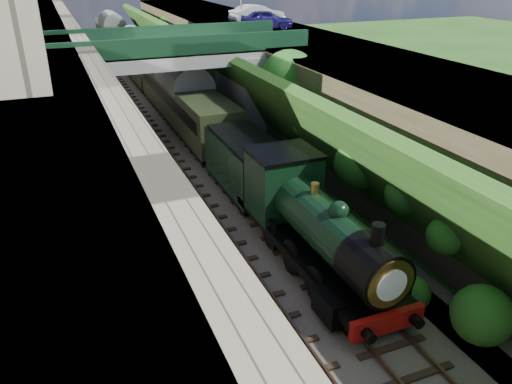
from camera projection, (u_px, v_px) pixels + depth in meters
name	position (u px, v px, depth m)	size (l,w,h in m)	color
ground	(372.00, 379.00, 14.95)	(160.00, 160.00, 0.00)	#1E4714
trackbed	(192.00, 155.00, 31.67)	(10.00, 90.00, 0.20)	#473F38
retaining_wall	(95.00, 113.00, 28.35)	(1.00, 90.00, 7.00)	#756B56
street_plateau_left	(28.00, 119.00, 27.15)	(6.00, 90.00, 7.00)	#262628
street_plateau_right	(326.00, 94.00, 33.64)	(8.00, 90.00, 6.25)	#262628
embankment_slope	(268.00, 109.00, 31.84)	(4.51, 90.00, 6.36)	#1E4714
track_left	(161.00, 158.00, 30.93)	(2.50, 90.00, 0.20)	black
track_right	(210.00, 151.00, 32.02)	(2.50, 90.00, 0.20)	black
road_bridge	(186.00, 79.00, 33.66)	(16.00, 6.40, 7.25)	gray
tree	(289.00, 82.00, 30.34)	(3.60, 3.80, 6.60)	black
car_blue	(267.00, 19.00, 40.25)	(1.72, 4.28, 1.46)	#16114C
car_silver	(257.00, 14.00, 43.54)	(1.68, 4.81, 1.58)	#BBBABF
locomotive	(315.00, 226.00, 19.59)	(3.10, 10.22, 3.83)	black
tender	(247.00, 167.00, 25.88)	(2.70, 6.00, 3.05)	black
coach_front	(184.00, 101.00, 36.26)	(2.90, 18.00, 3.70)	black
coach_middle	(138.00, 58.00, 52.02)	(2.90, 18.00, 3.70)	black
coach_rear	(113.00, 35.00, 67.78)	(2.90, 18.00, 3.70)	black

